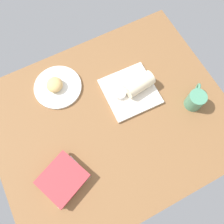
{
  "coord_description": "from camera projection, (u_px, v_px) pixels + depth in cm",
  "views": [
    {
      "loc": [
        15.14,
        29.91,
        105.74
      ],
      "look_at": [
        -1.15,
        -1.88,
        7.0
      ],
      "focal_mm": 36.53,
      "sensor_mm": 36.0,
      "label": 1
    }
  ],
  "objects": [
    {
      "name": "sauce_cup",
      "position": [
        120.0,
        93.0,
        1.08
      ],
      "size": [
        5.97,
        5.97,
        2.42
      ],
      "color": "silver",
      "rests_on": "square_plate"
    },
    {
      "name": "book_stack",
      "position": [
        64.0,
        180.0,
        0.95
      ],
      "size": [
        22.29,
        21.5,
        5.08
      ],
      "color": "silver",
      "rests_on": "dining_table"
    },
    {
      "name": "scone_pastry",
      "position": [
        55.0,
        85.0,
        1.09
      ],
      "size": [
        10.81,
        10.95,
        4.73
      ],
      "primitive_type": "ellipsoid",
      "rotation": [
        0.0,
        0.0,
        1.05
      ],
      "color": "tan",
      "rests_on": "round_plate"
    },
    {
      "name": "round_plate",
      "position": [
        58.0,
        87.0,
        1.12
      ],
      "size": [
        23.23,
        23.23,
        1.4
      ],
      "primitive_type": "cylinder",
      "color": "white",
      "rests_on": "dining_table"
    },
    {
      "name": "breakfast_wrap",
      "position": [
        139.0,
        84.0,
        1.07
      ],
      "size": [
        14.77,
        8.96,
        7.13
      ],
      "primitive_type": "cylinder",
      "rotation": [
        1.57,
        0.0,
        4.85
      ],
      "color": "beige",
      "rests_on": "square_plate"
    },
    {
      "name": "square_plate",
      "position": [
        130.0,
        91.0,
        1.11
      ],
      "size": [
        25.1,
        25.1,
        1.6
      ],
      "primitive_type": "cube",
      "rotation": [
        0.0,
        0.0,
        -0.04
      ],
      "color": "silver",
      "rests_on": "dining_table"
    },
    {
      "name": "dining_table",
      "position": [
        112.0,
        120.0,
        1.09
      ],
      "size": [
        110.0,
        90.0,
        4.0
      ],
      "primitive_type": "cube",
      "color": "brown",
      "rests_on": "ground"
    },
    {
      "name": "coffee_mug",
      "position": [
        195.0,
        99.0,
        1.05
      ],
      "size": [
        10.62,
        10.76,
        9.02
      ],
      "color": "#4C8C6B",
      "rests_on": "dining_table"
    }
  ]
}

